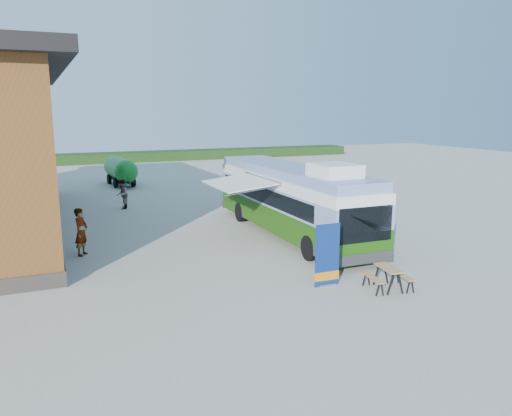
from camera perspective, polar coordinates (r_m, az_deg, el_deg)
name	(u,v)px	position (r m, az deg, el deg)	size (l,w,h in m)	color
ground	(256,262)	(18.21, 0.04, -6.15)	(100.00, 100.00, 0.00)	#BCB7AD
hedge	(184,155)	(56.17, -8.21, 6.02)	(40.00, 3.00, 1.00)	#264419
bus	(291,198)	(21.74, 4.01, 1.19)	(2.62, 11.38, 3.48)	#316010
awning	(243,179)	(21.12, -1.46, 3.34)	(2.41, 3.86, 0.49)	white
banner	(327,261)	(15.72, 8.13, -5.99)	(0.87, 0.19, 1.99)	navy
picnic_table	(388,273)	(15.86, 14.90, -7.20)	(1.41, 1.30, 0.70)	tan
person_a	(81,232)	(19.89, -19.35, -2.59)	(0.66, 0.43, 1.81)	#999999
person_b	(122,194)	(28.59, -15.05, 1.51)	(0.79, 0.62, 1.63)	#999999
slurry_tanker	(120,169)	(37.67, -15.24, 4.28)	(1.86, 5.46, 2.02)	#167D26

